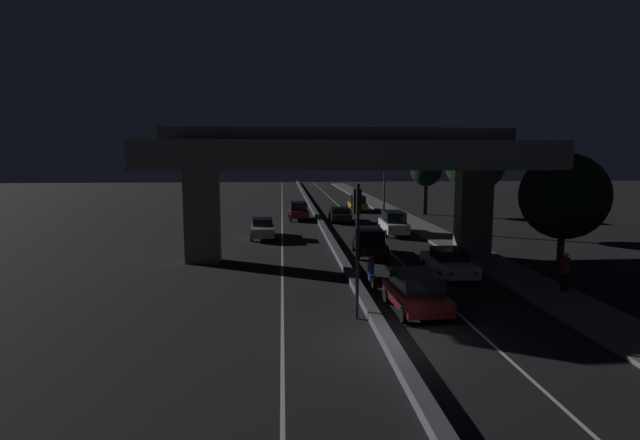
{
  "coord_description": "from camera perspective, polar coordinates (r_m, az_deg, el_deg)",
  "views": [
    {
      "loc": [
        -3.46,
        -15.76,
        6.31
      ],
      "look_at": [
        -0.85,
        18.71,
        1.77
      ],
      "focal_mm": 28.0,
      "sensor_mm": 36.0,
      "label": 1
    }
  ],
  "objects": [
    {
      "name": "ground_plane",
      "position": [
        17.33,
        7.74,
        -13.95
      ],
      "size": [
        200.0,
        200.0,
        0.0
      ],
      "primitive_type": "plane",
      "color": "black"
    },
    {
      "name": "lane_line_left_inner",
      "position": [
        51.15,
        -4.35,
        0.38
      ],
      "size": [
        0.12,
        126.0,
        0.0
      ],
      "primitive_type": "cube",
      "color": "beige",
      "rests_on": "ground_plane"
    },
    {
      "name": "lane_line_right_inner",
      "position": [
        51.63,
        3.47,
        0.45
      ],
      "size": [
        0.12,
        126.0,
        0.0
      ],
      "primitive_type": "cube",
      "color": "beige",
      "rests_on": "ground_plane"
    },
    {
      "name": "median_divider",
      "position": [
        51.25,
        -0.42,
        0.6
      ],
      "size": [
        0.47,
        126.0,
        0.33
      ],
      "primitive_type": "cube",
      "color": "#4C4C51",
      "rests_on": "ground_plane"
    },
    {
      "name": "sidewalk_right",
      "position": [
        45.79,
        10.84,
        -0.47
      ],
      "size": [
        2.8,
        126.0,
        0.17
      ],
      "primitive_type": "cube",
      "color": "#5B5956",
      "rests_on": "ground_plane"
    },
    {
      "name": "elevated_overpass",
      "position": [
        29.66,
        2.4,
        7.01
      ],
      "size": [
        21.03,
        12.68,
        7.9
      ],
      "color": "slate",
      "rests_on": "ground_plane"
    },
    {
      "name": "traffic_light_left_of_median",
      "position": [
        18.99,
        4.28,
        -0.87
      ],
      "size": [
        0.3,
        0.49,
        5.23
      ],
      "color": "black",
      "rests_on": "ground_plane"
    },
    {
      "name": "street_lamp",
      "position": [
        54.59,
        7.11,
        5.98
      ],
      "size": [
        2.2,
        0.32,
        8.39
      ],
      "color": "#2D2D30",
      "rests_on": "ground_plane"
    },
    {
      "name": "car_dark_red_lead",
      "position": [
        20.67,
        10.93,
        -8.0
      ],
      "size": [
        2.11,
        4.0,
        1.63
      ],
      "rotation": [
        0.0,
        0.0,
        1.61
      ],
      "color": "#591414",
      "rests_on": "ground_plane"
    },
    {
      "name": "car_white_second",
      "position": [
        26.92,
        14.49,
        -4.71
      ],
      "size": [
        1.98,
        4.42,
        1.48
      ],
      "rotation": [
        0.0,
        0.0,
        1.58
      ],
      "color": "silver",
      "rests_on": "ground_plane"
    },
    {
      "name": "car_black_third",
      "position": [
        31.57,
        5.68,
        -2.45
      ],
      "size": [
        2.08,
        4.31,
        1.71
      ],
      "rotation": [
        0.0,
        0.0,
        1.53
      ],
      "color": "black",
      "rests_on": "ground_plane"
    },
    {
      "name": "car_white_fourth",
      "position": [
        39.9,
        8.42,
        -0.32
      ],
      "size": [
        1.97,
        4.57,
        1.86
      ],
      "rotation": [
        0.0,
        0.0,
        1.54
      ],
      "color": "silver",
      "rests_on": "ground_plane"
    },
    {
      "name": "car_black_fifth",
      "position": [
        47.27,
        2.31,
        0.67
      ],
      "size": [
        2.11,
        4.68,
        1.37
      ],
      "rotation": [
        0.0,
        0.0,
        1.54
      ],
      "color": "black",
      "rests_on": "ground_plane"
    },
    {
      "name": "car_taxi_yellow_sixth",
      "position": [
        56.2,
        4.3,
        1.92
      ],
      "size": [
        2.15,
        4.11,
        1.71
      ],
      "rotation": [
        0.0,
        0.0,
        1.53
      ],
      "color": "gold",
      "rests_on": "ground_plane"
    },
    {
      "name": "car_silver_lead_oncoming",
      "position": [
        38.29,
        -6.58,
        -0.92
      ],
      "size": [
        2.01,
        4.79,
        1.49
      ],
      "rotation": [
        0.0,
        0.0,
        -1.52
      ],
      "color": "gray",
      "rests_on": "ground_plane"
    },
    {
      "name": "car_dark_red_second_oncoming",
      "position": [
        48.68,
        -2.48,
        1.1
      ],
      "size": [
        1.99,
        4.14,
        1.74
      ],
      "rotation": [
        0.0,
        0.0,
        -1.54
      ],
      "color": "#591414",
      "rests_on": "ground_plane"
    },
    {
      "name": "motorcycle_blue_filtering_near",
      "position": [
        24.12,
        5.83,
        -6.17
      ],
      "size": [
        0.32,
        1.91,
        1.51
      ],
      "rotation": [
        0.0,
        0.0,
        1.58
      ],
      "color": "black",
      "rests_on": "ground_plane"
    },
    {
      "name": "pedestrian_on_sidewalk",
      "position": [
        25.29,
        26.22,
        -5.34
      ],
      "size": [
        0.38,
        0.38,
        1.75
      ],
      "color": "black",
      "rests_on": "sidewalk_right"
    },
    {
      "name": "roadside_tree_kerbside_near",
      "position": [
        28.68,
        26.11,
        2.45
      ],
      "size": [
        4.46,
        4.46,
        6.41
      ],
      "color": "#38281C",
      "rests_on": "ground_plane"
    },
    {
      "name": "roadside_tree_kerbside_mid",
      "position": [
        40.8,
        17.3,
        6.3
      ],
      "size": [
        4.66,
        4.66,
        8.05
      ],
      "color": "#2D2116",
      "rests_on": "ground_plane"
    },
    {
      "name": "roadside_tree_kerbside_far",
      "position": [
        53.6,
        12.05,
        5.5
      ],
      "size": [
        3.26,
        3.26,
        6.29
      ],
      "color": "#2D2116",
      "rests_on": "ground_plane"
    }
  ]
}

